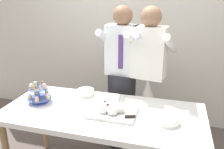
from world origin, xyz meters
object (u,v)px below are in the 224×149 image
(round_cake, at_px, (86,93))
(plate_stack, at_px, (168,120))
(main_cake_tray, at_px, (112,110))
(dessert_table, at_px, (102,118))
(cupcake_stand, at_px, (39,94))
(person_bride, at_px, (146,106))
(person_groom, at_px, (122,88))

(round_cake, bearing_deg, plate_stack, -21.14)
(main_cake_tray, xyz_separation_m, plate_stack, (0.47, -0.03, -0.01))
(dessert_table, distance_m, plate_stack, 0.59)
(dessert_table, distance_m, main_cake_tray, 0.15)
(dessert_table, bearing_deg, main_cake_tray, -12.92)
(plate_stack, bearing_deg, round_cake, 158.86)
(cupcake_stand, bearing_deg, main_cake_tray, -2.62)
(main_cake_tray, distance_m, plate_stack, 0.48)
(cupcake_stand, bearing_deg, dessert_table, -0.94)
(cupcake_stand, distance_m, person_bride, 1.16)
(person_groom, bearing_deg, main_cake_tray, -83.74)
(cupcake_stand, xyz_separation_m, main_cake_tray, (0.74, -0.03, -0.05))
(main_cake_tray, xyz_separation_m, person_groom, (-0.07, 0.66, -0.07))
(dessert_table, height_order, main_cake_tray, main_cake_tray)
(plate_stack, height_order, person_groom, person_groom)
(cupcake_stand, bearing_deg, plate_stack, -3.16)
(person_groom, height_order, person_bride, same)
(cupcake_stand, distance_m, main_cake_tray, 0.74)
(main_cake_tray, bearing_deg, cupcake_stand, 177.38)
(dessert_table, height_order, cupcake_stand, cupcake_stand)
(round_cake, height_order, person_groom, person_groom)
(cupcake_stand, height_order, plate_stack, cupcake_stand)
(person_groom, bearing_deg, round_cake, -128.18)
(round_cake, bearing_deg, main_cake_tray, -38.58)
(person_bride, bearing_deg, dessert_table, -118.92)
(person_bride, bearing_deg, main_cake_tray, -110.16)
(main_cake_tray, distance_m, person_groom, 0.67)
(round_cake, relative_size, person_bride, 0.14)
(main_cake_tray, xyz_separation_m, person_bride, (0.23, 0.62, -0.23))
(person_bride, bearing_deg, cupcake_stand, -148.85)
(plate_stack, relative_size, round_cake, 0.79)
(plate_stack, xyz_separation_m, person_bride, (-0.25, 0.65, -0.22))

